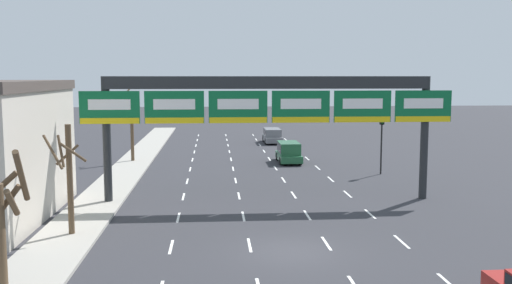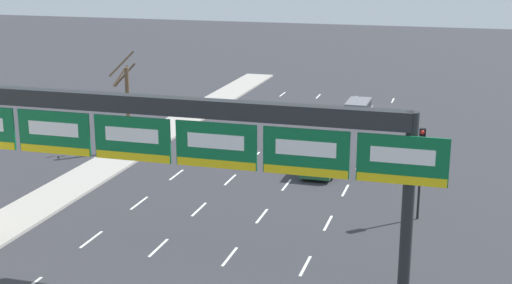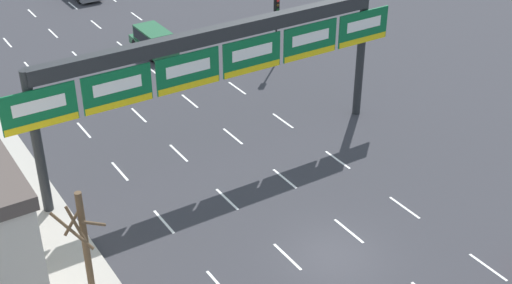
{
  "view_description": "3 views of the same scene",
  "coord_description": "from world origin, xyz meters",
  "px_view_note": "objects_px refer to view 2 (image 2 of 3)",
  "views": [
    {
      "loc": [
        -3.13,
        -22.43,
        7.15
      ],
      "look_at": [
        -0.75,
        9.36,
        3.43
      ],
      "focal_mm": 40.0,
      "sensor_mm": 36.0,
      "label": 1
    },
    {
      "loc": [
        10.63,
        -15.59,
        12.63
      ],
      "look_at": [
        2.15,
        13.27,
        4.52
      ],
      "focal_mm": 50.0,
      "sensor_mm": 36.0,
      "label": 2
    },
    {
      "loc": [
        -15.33,
        -18.06,
        19.24
      ],
      "look_at": [
        0.64,
        7.06,
        1.9
      ],
      "focal_mm": 50.0,
      "sensor_mm": 36.0,
      "label": 3
    }
  ],
  "objects_px": {
    "sign_gantry": "(176,132)",
    "suv_grey": "(358,109)",
    "suv_green": "(322,157)",
    "tree_bare_closest": "(127,102)",
    "traffic_light_near_gantry": "(421,155)"
  },
  "relations": [
    {
      "from": "sign_gantry",
      "to": "suv_grey",
      "type": "bearing_deg",
      "value": 83.7
    },
    {
      "from": "sign_gantry",
      "to": "suv_grey",
      "type": "height_order",
      "value": "sign_gantry"
    },
    {
      "from": "suv_green",
      "to": "tree_bare_closest",
      "type": "relative_size",
      "value": 0.69
    },
    {
      "from": "suv_grey",
      "to": "tree_bare_closest",
      "type": "height_order",
      "value": "tree_bare_closest"
    },
    {
      "from": "suv_green",
      "to": "tree_bare_closest",
      "type": "distance_m",
      "value": 13.24
    },
    {
      "from": "traffic_light_near_gantry",
      "to": "tree_bare_closest",
      "type": "bearing_deg",
      "value": 159.04
    },
    {
      "from": "suv_grey",
      "to": "tree_bare_closest",
      "type": "bearing_deg",
      "value": -135.86
    },
    {
      "from": "sign_gantry",
      "to": "suv_grey",
      "type": "distance_m",
      "value": 28.84
    },
    {
      "from": "suv_grey",
      "to": "tree_bare_closest",
      "type": "xyz_separation_m",
      "value": [
        -13.05,
        -12.66,
        2.38
      ]
    },
    {
      "from": "traffic_light_near_gantry",
      "to": "suv_grey",
      "type": "bearing_deg",
      "value": 106.49
    },
    {
      "from": "suv_green",
      "to": "suv_grey",
      "type": "distance_m",
      "value": 13.83
    },
    {
      "from": "suv_grey",
      "to": "tree_bare_closest",
      "type": "relative_size",
      "value": 0.75
    },
    {
      "from": "suv_green",
      "to": "suv_grey",
      "type": "height_order",
      "value": "suv_green"
    },
    {
      "from": "sign_gantry",
      "to": "traffic_light_near_gantry",
      "type": "bearing_deg",
      "value": 42.73
    },
    {
      "from": "sign_gantry",
      "to": "suv_green",
      "type": "height_order",
      "value": "sign_gantry"
    }
  ]
}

